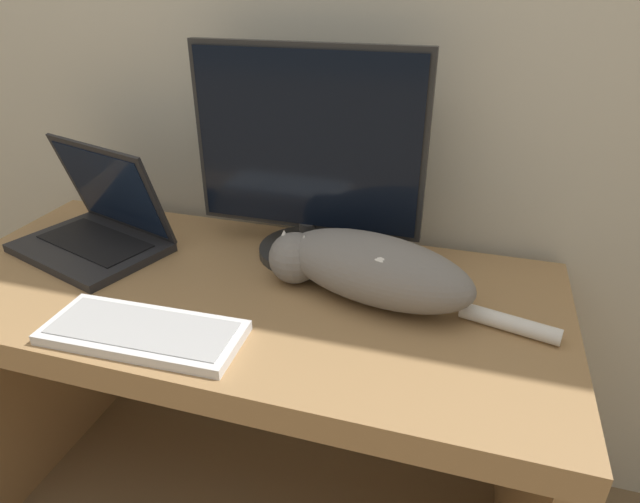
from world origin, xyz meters
name	(u,v)px	position (x,y,z in m)	size (l,w,h in m)	color
desk	(245,343)	(0.00, 0.31, 0.55)	(1.36, 0.62, 0.70)	#A37A4C
monitor	(307,161)	(0.09, 0.50, 0.93)	(0.52, 0.23, 0.48)	#282828
laptop	(97,229)	(-0.41, 0.38, 0.75)	(0.40, 0.34, 0.25)	#232326
external_keyboard	(143,332)	(-0.10, 0.10, 0.71)	(0.38, 0.16, 0.02)	white
cat	(368,267)	(0.27, 0.35, 0.77)	(0.60, 0.26, 0.14)	gray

